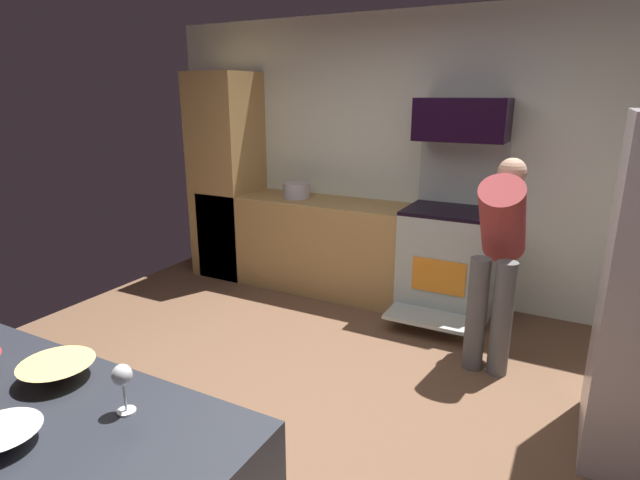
% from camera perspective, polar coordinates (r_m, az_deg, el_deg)
% --- Properties ---
extents(ground_plane, '(5.20, 4.80, 0.02)m').
position_cam_1_polar(ground_plane, '(3.28, -4.27, -19.18)').
color(ground_plane, brown).
extents(wall_back, '(5.20, 0.12, 2.60)m').
position_cam_1_polar(wall_back, '(4.85, 10.42, 8.95)').
color(wall_back, silver).
rests_on(wall_back, ground).
extents(lower_cabinet_run, '(2.40, 0.60, 0.90)m').
position_cam_1_polar(lower_cabinet_run, '(5.05, -1.10, -0.37)').
color(lower_cabinet_run, tan).
rests_on(lower_cabinet_run, ground).
extents(cabinet_column, '(0.60, 0.60, 2.10)m').
position_cam_1_polar(cabinet_column, '(5.46, -10.42, 7.09)').
color(cabinet_column, tan).
rests_on(cabinet_column, ground).
extents(oven_range, '(0.76, 0.97, 1.51)m').
position_cam_1_polar(oven_range, '(4.54, 14.37, -2.03)').
color(oven_range, '#AEBCB5').
rests_on(oven_range, ground).
extents(microwave, '(0.74, 0.38, 0.35)m').
position_cam_1_polar(microwave, '(4.42, 15.75, 12.95)').
color(microwave, black).
rests_on(microwave, oven_range).
extents(person_cook, '(0.31, 0.64, 1.46)m').
position_cam_1_polar(person_cook, '(3.68, 19.53, -0.93)').
color(person_cook, '#5C5C5C').
rests_on(person_cook, ground).
extents(mixing_bowl_small, '(0.22, 0.22, 0.05)m').
position_cam_1_polar(mixing_bowl_small, '(1.83, -32.26, -18.35)').
color(mixing_bowl_small, white).
rests_on(mixing_bowl_small, counter_island).
extents(mixing_bowl_prep, '(0.26, 0.26, 0.07)m').
position_cam_1_polar(mixing_bowl_prep, '(2.09, -27.50, -12.97)').
color(mixing_bowl_prep, '#E6C571').
rests_on(mixing_bowl_prep, counter_island).
extents(wine_glass_far, '(0.06, 0.06, 0.17)m').
position_cam_1_polar(wine_glass_far, '(1.77, -21.41, -14.30)').
color(wine_glass_far, silver).
rests_on(wine_glass_far, counter_island).
extents(stock_pot, '(0.26, 0.26, 0.15)m').
position_cam_1_polar(stock_pot, '(5.00, -2.68, 5.64)').
color(stock_pot, silver).
rests_on(stock_pot, lower_cabinet_run).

